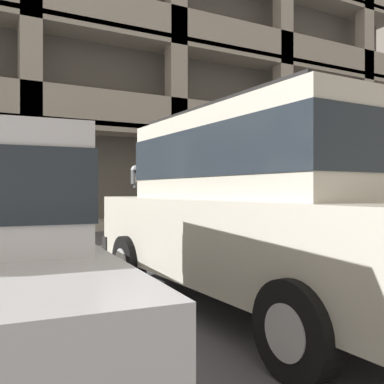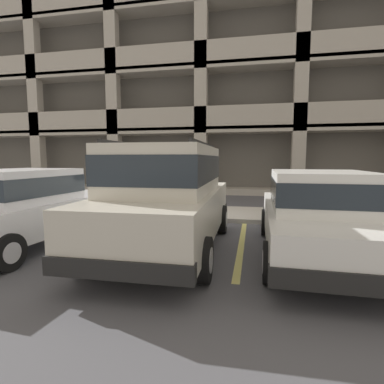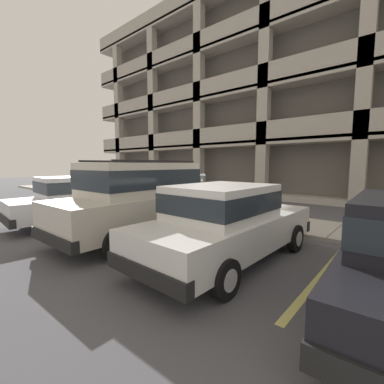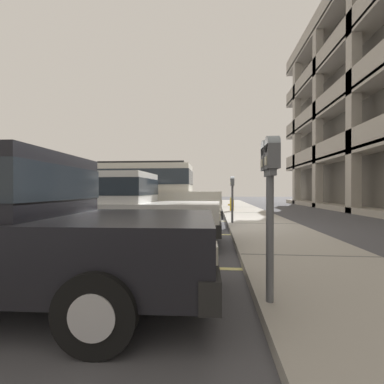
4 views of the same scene
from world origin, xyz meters
name	(u,v)px [view 1 (image 1 of 4)]	position (x,y,z in m)	size (l,w,h in m)	color
ground_plane	(158,274)	(0.00, 0.00, -0.05)	(80.00, 80.00, 0.10)	#4C4C51
sidewalk	(128,255)	(0.00, 1.30, 0.06)	(40.00, 2.20, 0.12)	#ADA89E
parking_stall_lines	(297,278)	(1.48, -1.40, 0.00)	(11.92, 4.80, 0.01)	#DBD16B
silver_suv	(264,203)	(0.11, -2.41, 1.09)	(2.08, 4.81, 2.03)	beige
parking_meter_near	(143,190)	(-0.11, 0.35, 1.23)	(0.35, 0.12, 1.49)	#47474C
parking_garage	(10,66)	(-0.89, 11.98, 6.03)	(32.00, 10.00, 13.25)	#5C5851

